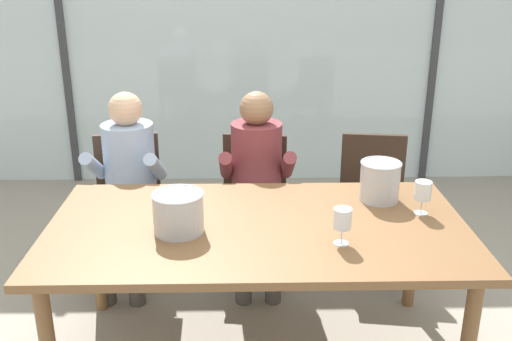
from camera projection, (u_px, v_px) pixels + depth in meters
name	position (u px, v px, depth m)	size (l,w,h in m)	color
ground	(254.00, 260.00, 4.03)	(14.00, 14.00, 0.00)	#9E9384
window_glass_panel	(251.00, 39.00, 5.07)	(7.25, 0.03, 2.60)	silver
window_mullion_left	(63.00, 40.00, 5.02)	(0.06, 0.06, 2.60)	#38383D
window_mullion_right	(436.00, 39.00, 5.09)	(0.06, 0.06, 2.60)	#38383D
hillside_vineyard	(247.00, 36.00, 8.94)	(13.25, 2.40, 1.64)	#477A38
dining_table	(258.00, 237.00, 2.85)	(2.05, 1.08, 0.76)	brown
chair_near_curtain	(129.00, 192.00, 3.80)	(0.50, 0.50, 0.90)	#332319
chair_left_of_center	(253.00, 193.00, 3.79)	(0.50, 0.50, 0.90)	#332319
chair_center	(372.00, 193.00, 3.79)	(0.50, 0.50, 0.90)	#332319
person_pale_blue_shirt	(127.00, 177.00, 3.59)	(0.48, 0.62, 1.22)	#9EB2D1
person_maroon_top	(257.00, 176.00, 3.61)	(0.46, 0.61, 1.22)	brown
ice_bucket_primary	(380.00, 181.00, 3.07)	(0.22, 0.22, 0.22)	#B7B7BC
ice_bucket_secondary	(178.00, 212.00, 2.72)	(0.25, 0.25, 0.20)	#B7B7BC
wine_glass_by_left_taster	(423.00, 191.00, 2.90)	(0.08, 0.08, 0.17)	silver
wine_glass_near_bucket	(342.00, 220.00, 2.59)	(0.08, 0.08, 0.17)	silver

